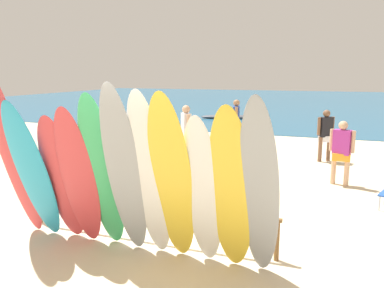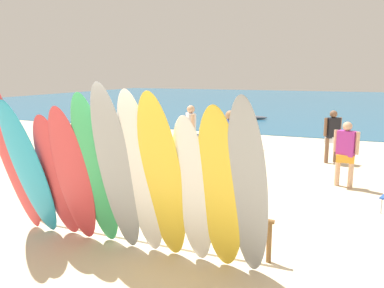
# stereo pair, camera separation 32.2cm
# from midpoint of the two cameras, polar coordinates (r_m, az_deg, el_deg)

# --- Properties ---
(ground) EXTENTS (60.00, 60.00, 0.00)m
(ground) POSITION_cam_midpoint_polar(r_m,az_deg,el_deg) (19.27, 13.91, 2.73)
(ground) COLOR beige
(ocean_water) EXTENTS (60.00, 40.00, 0.02)m
(ocean_water) POSITION_cam_midpoint_polar(r_m,az_deg,el_deg) (35.74, 17.85, 6.05)
(ocean_water) COLOR #235B7F
(ocean_water) RESTS_ON ground
(surfboard_rack) EXTENTS (4.10, 0.07, 0.61)m
(surfboard_rack) POSITION_cam_midpoint_polar(r_m,az_deg,el_deg) (5.96, -6.31, -9.38)
(surfboard_rack) COLOR brown
(surfboard_rack) RESTS_ON ground
(surfboard_red_0) EXTENTS (0.52, 0.93, 2.73)m
(surfboard_red_0) POSITION_cam_midpoint_polar(r_m,az_deg,el_deg) (6.28, -24.09, -1.06)
(surfboard_red_0) COLOR #D13D42
(surfboard_red_0) RESTS_ON ground
(surfboard_teal_1) EXTENTS (0.56, 0.85, 2.20)m
(surfboard_teal_1) POSITION_cam_midpoint_polar(r_m,az_deg,el_deg) (6.11, -21.71, -3.76)
(surfboard_teal_1) COLOR #289EC6
(surfboard_teal_1) RESTS_ON ground
(surfboard_red_2) EXTENTS (0.63, 0.74, 1.99)m
(surfboard_red_2) POSITION_cam_midpoint_polar(r_m,az_deg,el_deg) (5.97, -17.90, -4.89)
(surfboard_red_2) COLOR #D13D42
(surfboard_red_2) RESTS_ON ground
(surfboard_red_3) EXTENTS (0.60, 0.71, 2.12)m
(surfboard_red_3) POSITION_cam_midpoint_polar(r_m,az_deg,el_deg) (5.72, -15.76, -4.75)
(surfboard_red_3) COLOR #D13D42
(surfboard_red_3) RESTS_ON ground
(surfboard_green_4) EXTENTS (0.59, 0.78, 2.31)m
(surfboard_green_4) POSITION_cam_midpoint_polar(r_m,az_deg,el_deg) (5.50, -12.51, -4.22)
(surfboard_green_4) COLOR #38B266
(surfboard_green_4) RESTS_ON ground
(surfboard_grey_5) EXTENTS (0.56, 0.86, 2.44)m
(surfboard_grey_5) POSITION_cam_midpoint_polar(r_m,az_deg,el_deg) (5.17, -9.42, -4.26)
(surfboard_grey_5) COLOR #999EA3
(surfboard_grey_5) RESTS_ON ground
(surfboard_white_6) EXTENTS (0.52, 0.80, 2.36)m
(surfboard_white_6) POSITION_cam_midpoint_polar(r_m,az_deg,el_deg) (5.05, -5.76, -4.99)
(surfboard_white_6) COLOR white
(surfboard_white_6) RESTS_ON ground
(surfboard_yellow_7) EXTENTS (0.57, 0.81, 2.34)m
(surfboard_yellow_7) POSITION_cam_midpoint_polar(r_m,az_deg,el_deg) (4.91, -2.53, -5.53)
(surfboard_yellow_7) COLOR yellow
(surfboard_yellow_7) RESTS_ON ground
(surfboard_white_8) EXTENTS (0.51, 0.68, 2.07)m
(surfboard_white_8) POSITION_cam_midpoint_polar(r_m,az_deg,el_deg) (4.87, 2.05, -7.35)
(surfboard_white_8) COLOR white
(surfboard_white_8) RESTS_ON ground
(surfboard_yellow_9) EXTENTS (0.57, 0.68, 2.20)m
(surfboard_yellow_9) POSITION_cam_midpoint_polar(r_m,az_deg,el_deg) (4.71, 6.23, -7.18)
(surfboard_yellow_9) COLOR yellow
(surfboard_yellow_9) RESTS_ON ground
(surfboard_grey_10) EXTENTS (0.52, 0.76, 2.32)m
(surfboard_grey_10) POSITION_cam_midpoint_polar(r_m,az_deg,el_deg) (4.58, 10.35, -7.02)
(surfboard_grey_10) COLOR #999EA3
(surfboard_grey_10) RESTS_ON ground
(beachgoer_by_water) EXTENTS (0.45, 0.40, 1.49)m
(beachgoer_by_water) POSITION_cam_midpoint_polar(r_m,az_deg,el_deg) (11.55, 20.93, 1.57)
(beachgoer_by_water) COLOR brown
(beachgoer_by_water) RESTS_ON ground
(beachgoer_near_rack) EXTENTS (0.47, 0.49, 1.67)m
(beachgoer_near_rack) POSITION_cam_midpoint_polar(r_m,az_deg,el_deg) (9.05, 6.69, 0.53)
(beachgoer_near_rack) COLOR #9E704C
(beachgoer_near_rack) RESTS_ON ground
(beachgoer_strolling) EXTENTS (0.43, 0.53, 1.64)m
(beachgoer_strolling) POSITION_cam_midpoint_polar(r_m,az_deg,el_deg) (10.78, 0.68, 2.12)
(beachgoer_strolling) COLOR tan
(beachgoer_strolling) RESTS_ON ground
(beachgoer_photographing) EXTENTS (0.42, 0.60, 1.63)m
(beachgoer_photographing) POSITION_cam_midpoint_polar(r_m,az_deg,el_deg) (13.16, 8.32, 3.53)
(beachgoer_photographing) COLOR #9E704C
(beachgoer_photographing) RESTS_ON ground
(beachgoer_midbeach) EXTENTS (0.54, 0.30, 1.48)m
(beachgoer_midbeach) POSITION_cam_midpoint_polar(r_m,az_deg,el_deg) (9.19, 22.87, -0.80)
(beachgoer_midbeach) COLOR tan
(beachgoer_midbeach) RESTS_ON ground
(distant_boat) EXTENTS (3.14, 1.29, 0.25)m
(distant_boat) POSITION_cam_midpoint_polar(r_m,az_deg,el_deg) (21.29, 7.46, 3.98)
(distant_boat) COLOR #4C515B
(distant_boat) RESTS_ON ground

